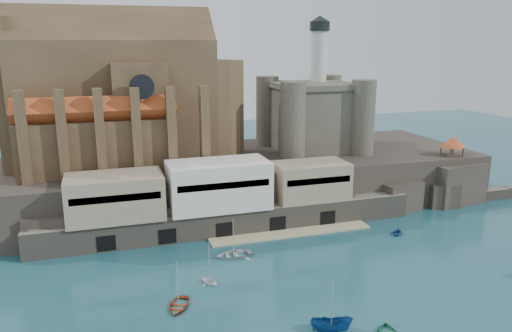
{
  "coord_description": "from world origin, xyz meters",
  "views": [
    {
      "loc": [
        -29.76,
        -60.64,
        33.76
      ],
      "look_at": [
        -0.18,
        32.0,
        9.45
      ],
      "focal_mm": 35.0,
      "sensor_mm": 36.0,
      "label": 1
    }
  ],
  "objects": [
    {
      "name": "boat_4",
      "position": [
        -16.25,
        3.58,
        0.0
      ],
      "size": [
        3.04,
        2.7,
        3.0
      ],
      "primitive_type": "imported",
      "rotation": [
        0.0,
        0.0,
        3.69
      ],
      "color": "white",
      "rests_on": "ground"
    },
    {
      "name": "pavilion",
      "position": [
        42.0,
        26.0,
        12.73
      ],
      "size": [
        6.4,
        6.4,
        5.4
      ],
      "color": "#473521",
      "rests_on": "rock_outcrop"
    },
    {
      "name": "ground",
      "position": [
        0.0,
        0.0,
        0.0
      ],
      "size": [
        300.0,
        300.0,
        0.0
      ],
      "primitive_type": "plane",
      "color": "#184550",
      "rests_on": "ground"
    },
    {
      "name": "boat_2",
      "position": [
        -4.87,
        -12.49,
        0.0
      ],
      "size": [
        2.49,
        2.45,
        5.14
      ],
      "primitive_type": "imported",
      "rotation": [
        0.0,
        0.0,
        1.26
      ],
      "color": "navy",
      "rests_on": "ground"
    },
    {
      "name": "promontory",
      "position": [
        -0.19,
        39.37,
        4.92
      ],
      "size": [
        100.0,
        36.0,
        10.0
      ],
      "color": "black",
      "rests_on": "ground"
    },
    {
      "name": "rock_outcrop",
      "position": [
        42.0,
        25.84,
        4.02
      ],
      "size": [
        14.5,
        10.5,
        8.7
      ],
      "color": "black",
      "rests_on": "ground"
    },
    {
      "name": "boat_7",
      "position": [
        20.07,
        11.77,
        0.0
      ],
      "size": [
        3.1,
        3.16,
        3.19
      ],
      "primitive_type": "imported",
      "rotation": [
        0.0,
        0.0,
        5.46
      ],
      "color": "navy",
      "rests_on": "ground"
    },
    {
      "name": "boat_6",
      "position": [
        -10.52,
        11.63,
        0.0
      ],
      "size": [
        1.53,
        4.51,
        6.23
      ],
      "primitive_type": "imported",
      "rotation": [
        0.0,
        0.0,
        4.77
      ],
      "color": "silver",
      "rests_on": "ground"
    },
    {
      "name": "boat_0",
      "position": [
        -21.56,
        -1.58,
        0.0
      ],
      "size": [
        3.8,
        2.45,
        5.16
      ],
      "primitive_type": "imported",
      "rotation": [
        0.0,
        0.0,
        5.87
      ],
      "color": "#9E3713",
      "rests_on": "ground"
    },
    {
      "name": "castle_keep",
      "position": [
        16.08,
        41.08,
        18.31
      ],
      "size": [
        21.2,
        21.2,
        29.3
      ],
      "color": "#454136",
      "rests_on": "promontory"
    },
    {
      "name": "quay",
      "position": [
        -10.19,
        23.07,
        6.07
      ],
      "size": [
        70.0,
        12.0,
        13.05
      ],
      "color": "#6E6558",
      "rests_on": "ground"
    },
    {
      "name": "church",
      "position": [
        -24.13,
        41.85,
        22.13
      ],
      "size": [
        47.0,
        25.93,
        30.51
      ],
      "color": "#473521",
      "rests_on": "promontory"
    }
  ]
}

